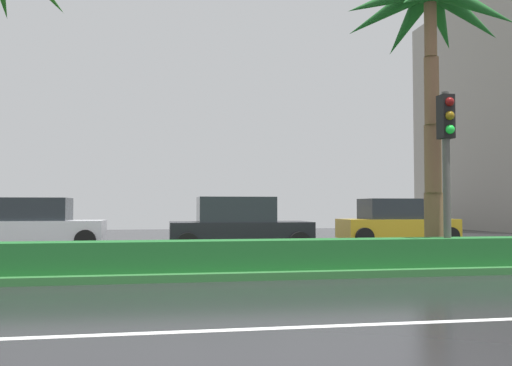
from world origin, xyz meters
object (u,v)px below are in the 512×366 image
palm_tree_centre_left (429,23)px  car_in_traffic_fourth (396,222)px  car_in_traffic_second (37,225)px  car_in_traffic_third (239,226)px  traffic_signal_median_right (447,145)px

palm_tree_centre_left → car_in_traffic_fourth: size_ratio=1.62×
car_in_traffic_second → car_in_traffic_third: same height
car_in_traffic_second → car_in_traffic_third: (6.47, -2.57, 0.00)m
palm_tree_centre_left → traffic_signal_median_right: size_ratio=1.84×
palm_tree_centre_left → car_in_traffic_second: palm_tree_centre_left is taller
palm_tree_centre_left → car_in_traffic_third: palm_tree_centre_left is taller
car_in_traffic_fourth → traffic_signal_median_right: bearing=-107.2°
traffic_signal_median_right → car_in_traffic_fourth: 8.95m
palm_tree_centre_left → traffic_signal_median_right: palm_tree_centre_left is taller
car_in_traffic_third → car_in_traffic_fourth: same height
car_in_traffic_fourth → car_in_traffic_second: bearing=-179.5°
car_in_traffic_fourth → palm_tree_centre_left: bearing=-108.4°
car_in_traffic_second → palm_tree_centre_left: bearing=-35.3°
traffic_signal_median_right → car_in_traffic_fourth: bearing=72.8°
palm_tree_centre_left → car_in_traffic_fourth: 9.28m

